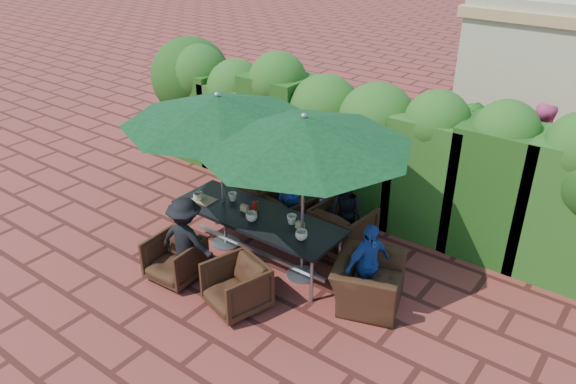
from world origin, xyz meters
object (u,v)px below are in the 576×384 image
Objects in this scene: chair_end_right at (368,275)px; umbrella_left at (218,109)px; umbrella_right at (304,132)px; chair_near_left at (175,257)px; chair_far_right at (343,226)px; chair_far_left at (259,195)px; chair_far_mid at (287,211)px; dining_table at (257,220)px; chair_near_right at (236,285)px.

umbrella_left is at bearing 73.50° from chair_end_right.
umbrella_left is 1.44m from umbrella_right.
chair_far_right is at bearing 50.50° from chair_near_left.
umbrella_right reaches higher than chair_far_left.
chair_far_mid is at bearing 177.04° from chair_far_left.
chair_near_left is at bearing 97.04° from chair_end_right.
dining_table is 1.33m from chair_far_right.
chair_near_right is (1.12, 0.03, 0.01)m from chair_near_left.
umbrella_left is at bearing 101.11° from chair_far_left.
umbrella_right is (1.44, 0.03, 0.00)m from umbrella_left.
umbrella_right reaches higher than chair_far_mid.
dining_table is 3.74× the size of chair_near_left.
chair_near_left is 2.70m from chair_end_right.
chair_far_left is at bearing 96.60° from umbrella_left.
chair_end_right is (1.81, 0.09, -0.25)m from dining_table.
chair_end_right is at bearing 165.82° from chair_far_left.
chair_far_mid is (0.54, 0.87, -1.84)m from umbrella_left.
chair_far_left is 2.72m from chair_end_right.
chair_near_right reaches higher than chair_near_left.
chair_far_left is 1.64m from chair_far_right.
umbrella_right is at bearing 92.09° from chair_near_right.
chair_far_right is at bearing 32.02° from umbrella_left.
chair_near_right is (1.16, -1.04, -1.85)m from umbrella_left.
dining_table is 0.96× the size of umbrella_left.
chair_near_left is 0.96× the size of chair_near_right.
chair_far_left is at bearing 90.98° from chair_near_left.
chair_far_left reaches higher than chair_near_right.
chair_near_left is (-1.40, -1.11, -1.86)m from umbrella_right.
umbrella_right is at bearing 1.21° from umbrella_left.
umbrella_right reaches higher than chair_end_right.
chair_end_right is (1.03, 0.05, -1.79)m from umbrella_right.
chair_near_right is at bearing 85.09° from chair_far_right.
chair_near_left is at bearing 87.01° from chair_far_mid.
chair_end_right is at bearing 22.33° from chair_near_left.
umbrella_right reaches higher than chair_far_right.
umbrella_left is 2.42m from chair_near_right.
chair_far_mid is 1.03× the size of chair_near_right.
chair_near_left is (-0.63, -1.07, -0.33)m from dining_table.
chair_far_right is at bearing 96.06° from chair_near_right.
chair_far_mid is at bearing 136.70° from umbrella_right.
chair_end_right is (2.47, 0.09, -1.79)m from umbrella_left.
umbrella_right is (0.77, 0.04, 1.54)m from dining_table.
chair_far_right is at bearing 28.57° from chair_end_right.
umbrella_right is 2.58m from chair_near_left.
umbrella_left is 0.95× the size of umbrella_right.
chair_far_left is 1.10× the size of chair_far_mid.
dining_table is at bearing 109.31° from chair_far_mid.
chair_end_right is (2.58, -0.87, 0.02)m from chair_far_left.
chair_far_right is 1.12× the size of chair_near_right.
chair_near_right is at bearing -1.48° from chair_near_left.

